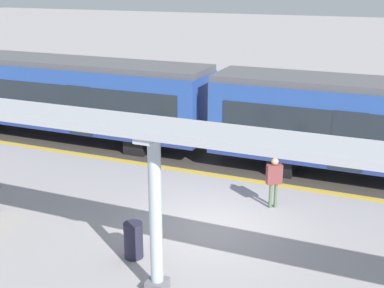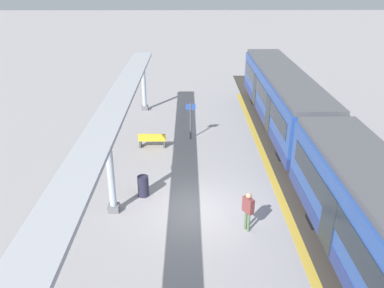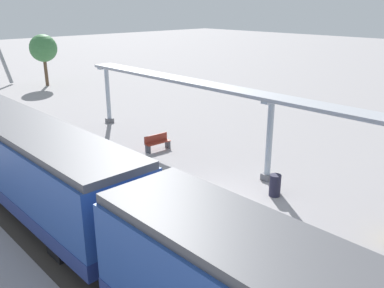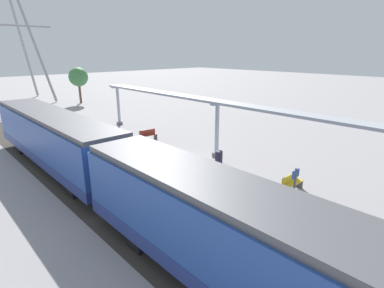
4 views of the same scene
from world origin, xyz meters
name	(u,v)px [view 1 (image 1 of 4)]	position (x,y,z in m)	size (l,w,h in m)	color
ground_plane	(211,226)	(0.00, 0.00, 0.00)	(176.00, 176.00, 0.00)	#999496
tactile_edge_strip	(248,180)	(-3.67, 0.00, 0.00)	(0.35, 33.19, 0.01)	gold
trackbed	(261,164)	(-5.45, 0.00, 0.00)	(3.20, 45.19, 0.01)	#38332D
train_near_carriage	(50,95)	(-5.44, -9.65, 1.83)	(2.65, 14.71, 3.48)	#274A9B
canopy_pillar_second	(156,215)	(3.40, -0.01, 1.92)	(1.10, 0.44, 3.78)	slate
canopy_beam	(162,129)	(3.40, 0.18, 3.86)	(1.20, 26.83, 0.16)	#A8AAB2
trash_bin	(133,240)	(2.31, -1.22, 0.47)	(0.48, 0.48, 0.94)	#242337
passenger_waiting_near_edge	(274,177)	(-1.87, 1.33, 1.01)	(0.43, 0.51, 1.62)	#536B49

